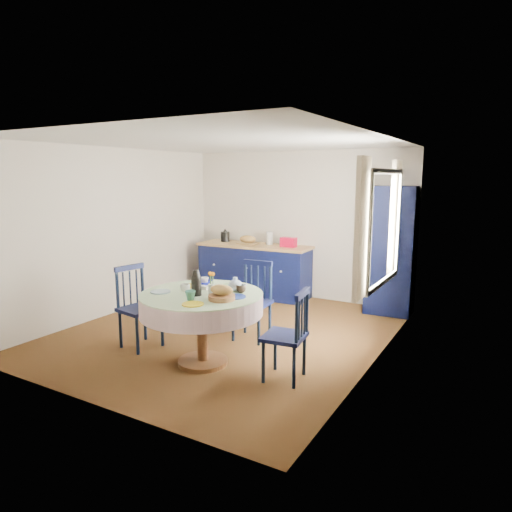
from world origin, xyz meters
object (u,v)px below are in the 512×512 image
(mug_d, at_px, (205,281))
(mug_b, at_px, (190,296))
(chair_left, at_px, (138,306))
(chair_right, at_px, (288,335))
(chair_far, at_px, (253,300))
(pantry_cabinet, at_px, (391,251))
(cobalt_bowl, at_px, (202,283))
(mug_c, at_px, (241,289))
(dining_table, at_px, (202,304))
(kitchen_counter, at_px, (254,269))
(mug_a, at_px, (185,288))

(mug_d, bearing_deg, mug_b, -66.19)
(chair_left, xyz_separation_m, mug_b, (1.08, -0.34, 0.36))
(chair_right, xyz_separation_m, mug_d, (-1.20, 0.21, 0.38))
(chair_far, bearing_deg, pantry_cabinet, 53.45)
(cobalt_bowl, bearing_deg, chair_right, -9.24)
(mug_b, bearing_deg, pantry_cabinet, 69.37)
(mug_b, bearing_deg, mug_c, 61.78)
(dining_table, relative_size, mug_b, 12.35)
(chair_right, relative_size, cobalt_bowl, 4.28)
(kitchen_counter, relative_size, dining_table, 1.52)
(dining_table, xyz_separation_m, mug_a, (-0.21, -0.03, 0.17))
(chair_far, bearing_deg, kitchen_counter, 115.07)
(chair_left, relative_size, mug_a, 9.22)
(dining_table, distance_m, chair_left, 1.03)
(chair_left, distance_m, mug_c, 1.42)
(pantry_cabinet, height_order, chair_right, pantry_cabinet)
(chair_far, xyz_separation_m, mug_a, (-0.26, -1.04, 0.35))
(chair_left, height_order, mug_c, chair_left)
(mug_a, height_order, cobalt_bowl, mug_a)
(chair_left, bearing_deg, mug_c, -72.10)
(dining_table, height_order, chair_right, dining_table)
(chair_left, bearing_deg, mug_d, -61.25)
(kitchen_counter, height_order, cobalt_bowl, kitchen_counter)
(cobalt_bowl, bearing_deg, mug_d, 24.03)
(kitchen_counter, height_order, chair_right, kitchen_counter)
(chair_left, bearing_deg, cobalt_bowl, -61.42)
(kitchen_counter, bearing_deg, chair_far, -62.96)
(pantry_cabinet, bearing_deg, cobalt_bowl, -124.12)
(kitchen_counter, distance_m, mug_b, 3.39)
(dining_table, relative_size, mug_a, 12.35)
(pantry_cabinet, height_order, mug_b, pantry_cabinet)
(pantry_cabinet, xyz_separation_m, chair_right, (-0.31, -2.88, -0.48))
(mug_d, distance_m, cobalt_bowl, 0.03)
(cobalt_bowl, bearing_deg, chair_far, 67.34)
(kitchen_counter, relative_size, chair_right, 2.13)
(dining_table, distance_m, mug_c, 0.46)
(mug_b, bearing_deg, mug_d, 113.81)
(mug_a, relative_size, cobalt_bowl, 0.49)
(chair_left, xyz_separation_m, chair_right, (2.01, 0.06, -0.02))
(mug_b, height_order, mug_c, mug_b)
(chair_left, xyz_separation_m, mug_a, (0.81, -0.09, 0.35))
(chair_far, height_order, mug_b, chair_far)
(mug_a, bearing_deg, cobalt_bowl, 93.69)
(chair_far, bearing_deg, chair_left, -142.98)
(pantry_cabinet, bearing_deg, dining_table, -117.85)
(pantry_cabinet, height_order, dining_table, pantry_cabinet)
(chair_left, relative_size, mug_d, 10.26)
(kitchen_counter, relative_size, mug_c, 18.49)
(chair_left, distance_m, mug_d, 0.92)
(kitchen_counter, relative_size, mug_d, 20.87)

